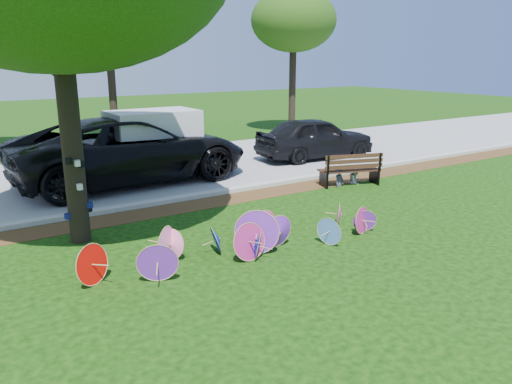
# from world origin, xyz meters

# --- Properties ---
(ground) EXTENTS (90.00, 90.00, 0.00)m
(ground) POSITION_xyz_m (0.00, 0.00, 0.00)
(ground) COLOR black
(ground) RESTS_ON ground
(mulch_strip) EXTENTS (90.00, 1.00, 0.01)m
(mulch_strip) POSITION_xyz_m (0.00, 4.50, 0.01)
(mulch_strip) COLOR #472D16
(mulch_strip) RESTS_ON ground
(curb) EXTENTS (90.00, 0.30, 0.12)m
(curb) POSITION_xyz_m (0.00, 5.20, 0.06)
(curb) COLOR #B7B5AD
(curb) RESTS_ON ground
(street) EXTENTS (90.00, 8.00, 0.01)m
(street) POSITION_xyz_m (0.00, 9.35, 0.01)
(street) COLOR gray
(street) RESTS_ON ground
(parasol_pile) EXTENTS (6.86, 1.80, 0.96)m
(parasol_pile) POSITION_xyz_m (-0.63, 0.76, 0.37)
(parasol_pile) COLOR #B32570
(parasol_pile) RESTS_ON ground
(black_van) EXTENTS (7.81, 3.87, 2.13)m
(black_van) POSITION_xyz_m (-0.37, 8.13, 1.06)
(black_van) COLOR black
(black_van) RESTS_ON ground
(dark_pickup) EXTENTS (5.06, 2.37, 1.67)m
(dark_pickup) POSITION_xyz_m (7.18, 7.94, 0.84)
(dark_pickup) COLOR black
(dark_pickup) RESTS_ON ground
(cargo_trailer) EXTENTS (2.86, 1.84, 2.58)m
(cargo_trailer) POSITION_xyz_m (0.44, 8.21, 1.29)
(cargo_trailer) COLOR silver
(cargo_trailer) RESTS_ON ground
(park_bench) EXTENTS (2.13, 1.32, 1.04)m
(park_bench) POSITION_xyz_m (5.30, 3.93, 0.52)
(park_bench) COLOR black
(park_bench) RESTS_ON ground
(person_left) EXTENTS (0.47, 0.38, 1.13)m
(person_left) POSITION_xyz_m (4.95, 3.98, 0.56)
(person_left) COLOR #3D4254
(person_left) RESTS_ON ground
(person_right) EXTENTS (0.65, 0.56, 1.13)m
(person_right) POSITION_xyz_m (5.65, 3.98, 0.57)
(person_right) COLOR silver
(person_right) RESTS_ON ground
(bg_trees) EXTENTS (20.24, 6.44, 7.40)m
(bg_trees) POSITION_xyz_m (2.30, 15.34, 5.77)
(bg_trees) COLOR black
(bg_trees) RESTS_ON ground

